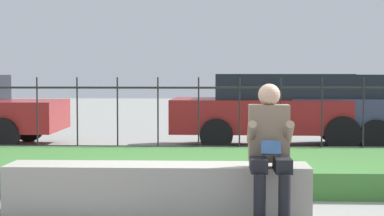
# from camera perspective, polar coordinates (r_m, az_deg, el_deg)

# --- Properties ---
(ground_plane) EXTENTS (60.00, 60.00, 0.00)m
(ground_plane) POSITION_cam_1_polar(r_m,az_deg,el_deg) (6.43, -0.40, -9.43)
(ground_plane) COLOR gray
(stone_bench) EXTENTS (2.98, 0.52, 0.50)m
(stone_bench) POSITION_cam_1_polar(r_m,az_deg,el_deg) (6.41, -3.07, -7.44)
(stone_bench) COLOR gray
(stone_bench) RESTS_ON ground_plane
(person_seated_reader) EXTENTS (0.42, 0.73, 1.30)m
(person_seated_reader) POSITION_cam_1_polar(r_m,az_deg,el_deg) (6.03, 6.92, -3.36)
(person_seated_reader) COLOR black
(person_seated_reader) RESTS_ON ground_plane
(grass_berm) EXTENTS (10.14, 2.49, 0.30)m
(grass_berm) POSITION_cam_1_polar(r_m,az_deg,el_deg) (8.31, 0.25, -5.51)
(grass_berm) COLOR #3D7533
(grass_berm) RESTS_ON ground_plane
(iron_fence) EXTENTS (8.14, 0.03, 1.34)m
(iron_fence) POSITION_cam_1_polar(r_m,az_deg,el_deg) (9.84, 0.59, -0.94)
(iron_fence) COLOR #232326
(iron_fence) RESTS_ON ground_plane
(car_parked_center) EXTENTS (4.57, 1.92, 1.39)m
(car_parked_center) POSITION_cam_1_polar(r_m,az_deg,el_deg) (12.28, 8.65, -0.05)
(car_parked_center) COLOR maroon
(car_parked_center) RESTS_ON ground_plane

